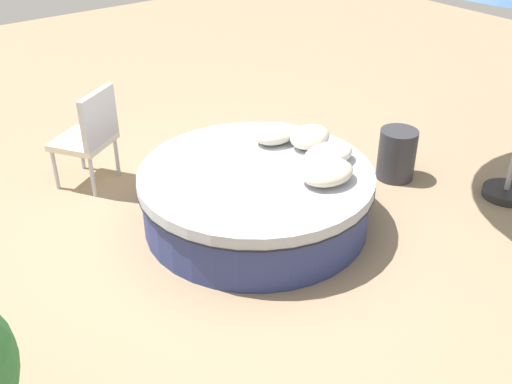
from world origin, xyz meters
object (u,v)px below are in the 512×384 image
patio_chair (90,132)px  side_table (397,154)px  throw_pillow_3 (275,134)px  throw_pillow_0 (327,172)px  throw_pillow_2 (310,137)px  round_bed (256,196)px  throw_pillow_1 (328,154)px

patio_chair → side_table: 3.01m
throw_pillow_3 → throw_pillow_0: bearing=81.2°
throw_pillow_3 → side_table: 1.31m
throw_pillow_2 → throw_pillow_3: (0.18, -0.28, -0.02)m
throw_pillow_3 → patio_chair: bearing=-42.2°
throw_pillow_3 → round_bed: bearing=35.0°
throw_pillow_0 → throw_pillow_1: 0.32m
round_bed → throw_pillow_0: throw_pillow_0 is taller
throw_pillow_1 → side_table: bearing=-175.9°
throw_pillow_0 → round_bed: bearing=-54.3°
throw_pillow_0 → throw_pillow_3: (-0.13, -0.83, -0.00)m
throw_pillow_1 → patio_chair: 2.28m
throw_pillow_0 → throw_pillow_1: size_ratio=0.98×
throw_pillow_1 → throw_pillow_3: size_ratio=1.15×
throw_pillow_1 → throw_pillow_3: 0.62m
patio_chair → side_table: patio_chair is taller
throw_pillow_1 → patio_chair: (1.41, -1.79, -0.05)m
round_bed → patio_chair: patio_chair is taller
throw_pillow_2 → side_table: bearing=165.1°
throw_pillow_3 → patio_chair: (1.31, -1.19, -0.05)m
throw_pillow_0 → side_table: size_ratio=0.93×
round_bed → throw_pillow_0: (-0.35, 0.49, 0.34)m
throw_pillow_2 → patio_chair: (1.49, -1.46, -0.07)m
throw_pillow_1 → side_table: size_ratio=0.95×
throw_pillow_3 → patio_chair: patio_chair is taller
round_bed → side_table: 1.64m
round_bed → throw_pillow_2: size_ratio=5.12×
round_bed → throw_pillow_3: 0.68m
patio_chair → side_table: size_ratio=1.90×
throw_pillow_1 → throw_pillow_3: (0.10, -0.61, -0.00)m
round_bed → throw_pillow_3: (-0.48, -0.34, 0.34)m
round_bed → throw_pillow_2: 0.76m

